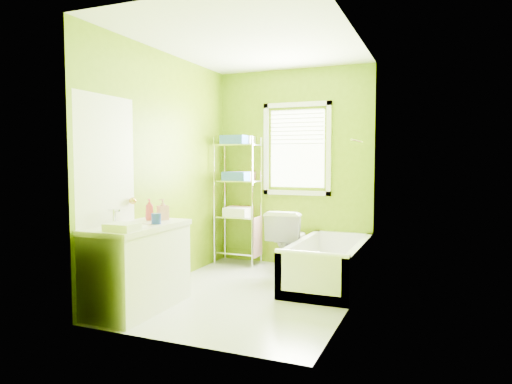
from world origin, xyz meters
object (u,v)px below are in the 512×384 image
at_px(bathtub, 329,270).
at_px(vanity, 138,264).
at_px(toilet, 289,240).
at_px(wire_shelf_unit, 239,186).

relative_size(bathtub, vanity, 1.50).
bearing_deg(toilet, vanity, 63.23).
height_order(bathtub, wire_shelf_unit, wire_shelf_unit).
distance_m(bathtub, toilet, 0.79).
xyz_separation_m(bathtub, toilet, (-0.62, 0.44, 0.23)).
bearing_deg(vanity, wire_shelf_unit, 87.29).
xyz_separation_m(bathtub, vanity, (-1.47, -1.51, 0.26)).
relative_size(vanity, wire_shelf_unit, 0.62).
bearing_deg(wire_shelf_unit, toilet, -11.59).
xyz_separation_m(bathtub, wire_shelf_unit, (-1.37, 0.59, 0.90)).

